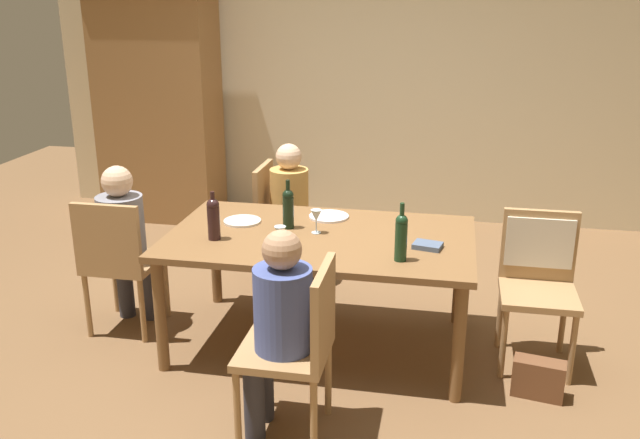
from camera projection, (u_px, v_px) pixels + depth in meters
The scene contains 20 objects.
ground_plane at pixel (320, 344), 4.41m from camera, with size 10.00×10.00×0.00m, color brown.
rear_room_partition at pixel (376, 79), 6.54m from camera, with size 6.40×0.12×2.70m, color beige.
armoire_cabinet at pixel (159, 106), 6.57m from camera, with size 1.18×0.62×2.18m.
dining_table at pixel (320, 246), 4.20m from camera, with size 1.86×1.10×0.74m.
chair_left_end at pixel (118, 257), 4.40m from camera, with size 0.44×0.44×0.92m.
chair_far_left at pixel (278, 216), 5.20m from camera, with size 0.44×0.44×0.92m.
chair_near at pixel (301, 340), 3.36m from camera, with size 0.44×0.44×0.92m.
chair_right_end at pixel (538, 266), 4.10m from camera, with size 0.44×0.46×0.92m.
person_woman_host at pixel (124, 235), 4.47m from camera, with size 0.30×0.34×1.11m.
person_man_bearded at pixel (293, 204), 5.15m from camera, with size 0.33×0.29×1.09m.
person_man_guest at pixel (278, 319), 3.35m from camera, with size 0.33×0.29×1.10m.
wine_bottle_tall_green at pixel (214, 218), 4.06m from camera, with size 0.07×0.07×0.30m.
wine_bottle_dark_red at pixel (288, 207), 4.26m from camera, with size 0.07×0.07×0.31m.
wine_bottle_short_olive at pixel (401, 236), 3.74m from camera, with size 0.07×0.07×0.33m.
wine_glass_near_left at pixel (280, 234), 3.89m from camera, with size 0.07×0.07×0.15m.
wine_glass_centre at pixel (316, 216), 4.18m from camera, with size 0.07×0.07×0.15m.
dinner_plate_host at pixel (242, 221), 4.40m from camera, with size 0.24×0.24×0.01m, color silver.
dinner_plate_guest_left at pixel (329, 216), 4.50m from camera, with size 0.26×0.26×0.01m, color white.
folded_napkin at pixel (428, 246), 3.96m from camera, with size 0.16×0.12×0.03m, color #4C5B75.
handbag at pixel (538, 378), 3.81m from camera, with size 0.28×0.12×0.22m, color brown.
Camera 1 is at (0.76, -3.85, 2.16)m, focal length 38.52 mm.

